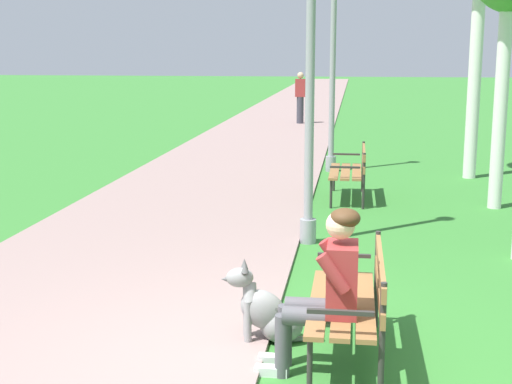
# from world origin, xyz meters

# --- Properties ---
(ground_plane) EXTENTS (120.00, 120.00, 0.00)m
(ground_plane) POSITION_xyz_m (0.00, 0.00, 0.00)
(ground_plane) COLOR #33752D
(paved_path) EXTENTS (3.60, 60.00, 0.04)m
(paved_path) POSITION_xyz_m (-1.96, 24.00, 0.02)
(paved_path) COLOR gray
(paved_path) RESTS_ON ground
(park_bench_near) EXTENTS (0.55, 1.50, 0.85)m
(park_bench_near) POSITION_xyz_m (0.52, 0.37, 0.51)
(park_bench_near) COLOR olive
(park_bench_near) RESTS_ON ground
(park_bench_mid) EXTENTS (0.55, 1.50, 0.85)m
(park_bench_mid) POSITION_xyz_m (0.45, 6.50, 0.51)
(park_bench_mid) COLOR olive
(park_bench_mid) RESTS_ON ground
(person_seated_on_near_bench) EXTENTS (0.74, 0.49, 1.25)m
(person_seated_on_near_bench) POSITION_xyz_m (0.32, 0.09, 0.68)
(person_seated_on_near_bench) COLOR #4C4C51
(person_seated_on_near_bench) RESTS_ON ground
(dog_grey) EXTENTS (0.83, 0.37, 0.71)m
(dog_grey) POSITION_xyz_m (-0.16, 0.60, 0.26)
(dog_grey) COLOR gray
(dog_grey) RESTS_ON ground
(lamp_post_near) EXTENTS (0.24, 0.24, 4.60)m
(lamp_post_near) POSITION_xyz_m (-0.06, 3.77, 2.38)
(lamp_post_near) COLOR gray
(lamp_post_near) RESTS_ON ground
(lamp_post_mid) EXTENTS (0.24, 0.24, 4.27)m
(lamp_post_mid) POSITION_xyz_m (0.03, 9.19, 2.21)
(lamp_post_mid) COLOR gray
(lamp_post_mid) RESTS_ON ground
(pedestrian_distant) EXTENTS (0.32, 0.22, 1.65)m
(pedestrian_distant) POSITION_xyz_m (-1.26, 18.16, 0.84)
(pedestrian_distant) COLOR #383842
(pedestrian_distant) RESTS_ON ground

